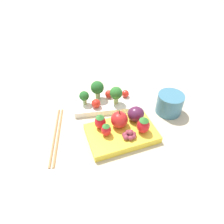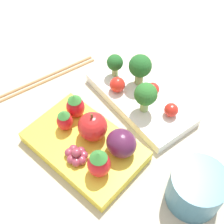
# 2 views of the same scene
# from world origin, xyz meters

# --- Properties ---
(ground_plane) EXTENTS (4.00, 4.00, 0.00)m
(ground_plane) POSITION_xyz_m (0.00, 0.00, 0.00)
(ground_plane) COLOR #BCB29E
(bento_box_savoury) EXTENTS (0.22, 0.13, 0.02)m
(bento_box_savoury) POSITION_xyz_m (-0.00, 0.06, 0.01)
(bento_box_savoury) COLOR white
(bento_box_savoury) RESTS_ON ground_plane
(bento_box_fruit) EXTENTS (0.19, 0.12, 0.02)m
(bento_box_fruit) POSITION_xyz_m (-0.00, -0.07, 0.01)
(bento_box_fruit) COLOR yellow
(bento_box_fruit) RESTS_ON ground_plane
(broccoli_floret_0) EXTENTS (0.04, 0.04, 0.06)m
(broccoli_floret_0) POSITION_xyz_m (0.02, 0.04, 0.06)
(broccoli_floret_0) COLOR #93B770
(broccoli_floret_0) RESTS_ON bento_box_savoury
(broccoli_floret_1) EXTENTS (0.03, 0.03, 0.05)m
(broccoli_floret_1) POSITION_xyz_m (-0.07, 0.07, 0.05)
(broccoli_floret_1) COLOR #93B770
(broccoli_floret_1) RESTS_ON bento_box_savoury
(broccoli_floret_2) EXTENTS (0.04, 0.04, 0.06)m
(broccoli_floret_2) POSITION_xyz_m (-0.02, 0.09, 0.06)
(broccoli_floret_2) COLOR #93B770
(broccoli_floret_2) RESTS_ON bento_box_savoury
(cherry_tomato_0) EXTENTS (0.02, 0.02, 0.02)m
(cherry_tomato_0) POSITION_xyz_m (0.06, 0.07, 0.03)
(cherry_tomato_0) COLOR red
(cherry_tomato_0) RESTS_ON bento_box_savoury
(cherry_tomato_1) EXTENTS (0.03, 0.03, 0.03)m
(cherry_tomato_1) POSITION_xyz_m (-0.04, 0.05, 0.03)
(cherry_tomato_1) COLOR red
(cherry_tomato_1) RESTS_ON bento_box_savoury
(cherry_tomato_2) EXTENTS (0.02, 0.02, 0.02)m
(cherry_tomato_2) POSITION_xyz_m (0.01, 0.08, 0.03)
(cherry_tomato_2) COLOR red
(cherry_tomato_2) RESTS_ON bento_box_savoury
(apple) EXTENTS (0.05, 0.05, 0.05)m
(apple) POSITION_xyz_m (0.00, -0.05, 0.04)
(apple) COLOR red
(apple) RESTS_ON bento_box_fruit
(strawberry_0) EXTENTS (0.03, 0.03, 0.05)m
(strawberry_0) POSITION_xyz_m (0.05, -0.09, 0.05)
(strawberry_0) COLOR red
(strawberry_0) RESTS_ON bento_box_fruit
(strawberry_1) EXTENTS (0.03, 0.03, 0.05)m
(strawberry_1) POSITION_xyz_m (-0.05, -0.04, 0.04)
(strawberry_1) COLOR red
(strawberry_1) RESTS_ON bento_box_fruit
(strawberry_2) EXTENTS (0.03, 0.03, 0.04)m
(strawberry_2) POSITION_xyz_m (-0.04, -0.07, 0.04)
(strawberry_2) COLOR red
(strawberry_2) RESTS_ON bento_box_fruit
(plum) EXTENTS (0.05, 0.04, 0.04)m
(plum) POSITION_xyz_m (0.05, -0.05, 0.04)
(plum) COLOR #511E42
(plum) RESTS_ON bento_box_fruit
(grape_cluster) EXTENTS (0.03, 0.03, 0.02)m
(grape_cluster) POSITION_xyz_m (0.01, -0.10, 0.03)
(grape_cluster) COLOR #93384C
(grape_cluster) RESTS_ON bento_box_fruit
(drinking_cup) EXTENTS (0.08, 0.08, 0.06)m
(drinking_cup) POSITION_xyz_m (0.17, -0.02, 0.03)
(drinking_cup) COLOR teal
(drinking_cup) RESTS_ON ground_plane
(chopsticks_pair) EXTENTS (0.06, 0.21, 0.01)m
(chopsticks_pair) POSITION_xyz_m (-0.17, -0.02, 0.00)
(chopsticks_pair) COLOR #A37547
(chopsticks_pair) RESTS_ON ground_plane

